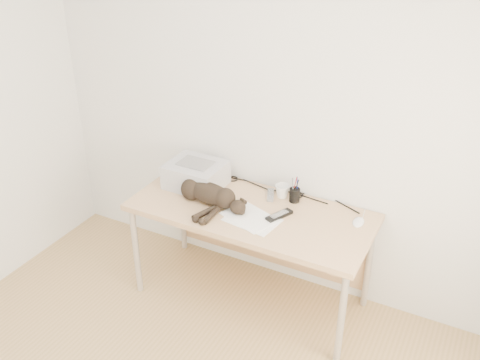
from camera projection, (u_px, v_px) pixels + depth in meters
The scene contains 11 objects.
wall_back at pixel (276, 112), 3.52m from camera, with size 3.50×3.50×0.00m, color silver.
desk at pixel (256, 220), 3.64m from camera, with size 1.60×0.70×0.74m.
printer at pixel (196, 174), 3.75m from camera, with size 0.39×0.33×0.18m.
papers at pixel (251, 218), 3.41m from camera, with size 0.41×0.33×0.01m.
cat at pixel (207, 194), 3.55m from camera, with size 0.68×0.35×0.16m.
mug at pixel (282, 191), 3.63m from camera, with size 0.10×0.10×0.09m, color white.
pen_cup at pixel (295, 195), 3.58m from camera, with size 0.07×0.07×0.18m.
remote_grey at pixel (271, 195), 3.66m from camera, with size 0.04×0.16×0.02m, color slate.
remote_black at pixel (279, 216), 3.42m from camera, with size 0.05×0.20×0.02m, color black.
mouse at pixel (359, 220), 3.36m from camera, with size 0.07×0.12×0.04m, color white.
cable_tangle at pixel (270, 188), 3.75m from camera, with size 1.36×0.09×0.01m, color black, non-canonical shape.
Camera 1 is at (1.31, -1.29, 2.59)m, focal length 40.00 mm.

